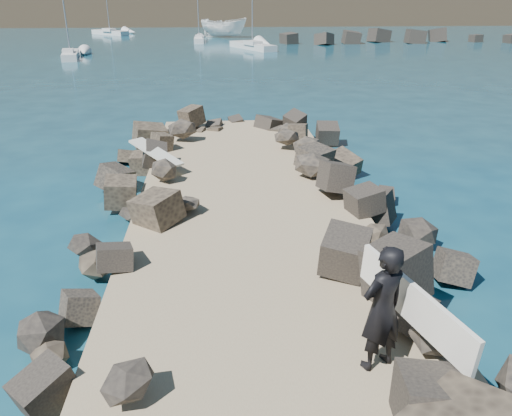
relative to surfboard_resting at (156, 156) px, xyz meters
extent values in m
plane|color=#0F384C|center=(2.75, -4.52, -1.04)|extent=(800.00, 800.00, 0.00)
cube|color=#8C7759|center=(2.75, -6.52, -0.74)|extent=(6.00, 26.00, 0.60)
cube|color=black|center=(-0.15, -6.02, -0.54)|extent=(2.60, 22.00, 1.00)
cube|color=black|center=(5.65, -6.02, -0.54)|extent=(2.60, 22.00, 1.00)
cube|color=black|center=(37.75, 50.48, -0.44)|extent=(52.00, 4.00, 1.20)
cube|color=beige|center=(0.00, 0.00, 0.00)|extent=(1.86, 1.91, 0.07)
imported|color=white|center=(3.41, 61.06, 0.32)|extent=(7.51, 5.17, 2.72)
imported|color=black|center=(4.24, -9.57, 0.57)|extent=(0.87, 0.74, 2.01)
cube|color=silver|center=(4.69, -9.57, 0.63)|extent=(0.87, 2.39, 0.79)
cube|color=silver|center=(-14.05, 67.62, -0.79)|extent=(6.38, 6.01, 0.80)
cylinder|color=gray|center=(-14.05, 67.62, 3.52)|extent=(0.12, 0.12, 7.90)
cube|color=silver|center=(-14.05, 67.04, -0.29)|extent=(2.26, 2.20, 0.44)
cube|color=silver|center=(0.05, 53.30, -0.79)|extent=(1.25, 5.59, 0.80)
cylinder|color=gray|center=(0.05, 53.30, 2.64)|extent=(0.12, 0.12, 6.14)
cube|color=silver|center=(0.05, 52.63, -0.29)|extent=(0.90, 1.57, 0.44)
cube|color=silver|center=(6.31, 44.01, -0.79)|extent=(5.00, 7.87, 0.80)
cylinder|color=gray|center=(6.31, 44.01, 3.91)|extent=(0.12, 0.12, 8.69)
cube|color=silver|center=(6.31, 43.16, -0.29)|extent=(2.10, 2.54, 0.44)
cube|color=silver|center=(-12.02, 36.34, -0.79)|extent=(2.59, 6.40, 0.80)
cylinder|color=gray|center=(-12.02, 36.34, 3.01)|extent=(0.12, 0.12, 6.88)
cube|color=silver|center=(-12.02, 35.61, -0.29)|extent=(1.33, 1.92, 0.44)
camera|label=1|loc=(1.95, -15.42, 4.73)|focal=35.00mm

